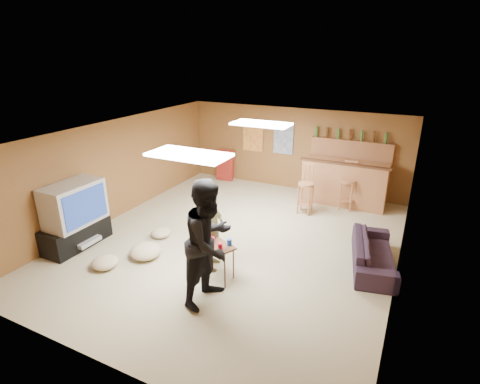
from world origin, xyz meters
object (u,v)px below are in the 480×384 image
at_px(bar_counter, 344,183).
at_px(person_black, 210,242).
at_px(sofa, 374,253).
at_px(tv_body, 74,204).
at_px(tray_table, 218,263).
at_px(person_olive, 212,226).

relative_size(bar_counter, person_black, 1.03).
xyz_separation_m(person_black, sofa, (2.11, 2.07, -0.72)).
distance_m(person_black, sofa, 3.04).
bearing_deg(tv_body, tray_table, 3.64).
relative_size(person_black, tray_table, 3.04).
distance_m(bar_counter, person_black, 4.86).
xyz_separation_m(sofa, tray_table, (-2.24, -1.59, 0.07)).
bearing_deg(tv_body, bar_counter, 47.00).
height_order(person_olive, sofa, person_olive).
height_order(person_olive, tray_table, person_olive).
bearing_deg(person_black, person_olive, 35.48).
bearing_deg(tray_table, sofa, 35.39).
height_order(person_olive, person_black, person_black).
xyz_separation_m(person_olive, sofa, (2.55, 1.27, -0.54)).
height_order(bar_counter, sofa, bar_counter).
bearing_deg(person_olive, sofa, -85.52).
bearing_deg(person_olive, person_black, -173.58).
xyz_separation_m(tv_body, person_olive, (2.69, 0.51, -0.11)).
bearing_deg(tray_table, person_black, -74.42).
bearing_deg(sofa, bar_counter, 10.54).
height_order(sofa, tray_table, tray_table).
relative_size(person_black, sofa, 1.12).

